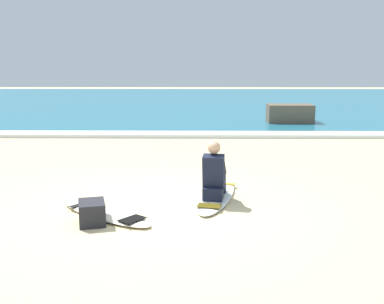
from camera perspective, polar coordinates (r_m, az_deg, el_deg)
ground_plane at (r=7.25m, az=-3.72°, el=-6.86°), size 80.00×80.00×0.00m
sea at (r=27.94m, az=-0.36°, el=6.44°), size 80.00×28.00×0.10m
breaking_foam at (r=14.32m, az=-1.47°, el=2.23°), size 80.00×0.90×0.11m
surfboard_main at (r=7.74m, az=3.17°, el=-5.44°), size 0.98×2.34×0.08m
surfer_seated at (r=7.38m, az=2.80°, el=-3.02°), size 0.43×0.74×0.95m
surfboard_spare_near at (r=6.95m, az=-10.92°, el=-7.54°), size 1.79×1.61×0.08m
rock_outcrop_distant at (r=17.67m, az=12.43°, el=4.62°), size 1.83×1.86×0.77m
beach_bag at (r=6.59m, az=-12.52°, el=-7.47°), size 0.47×0.56×0.32m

